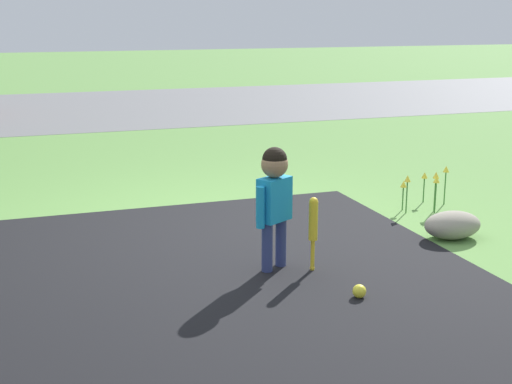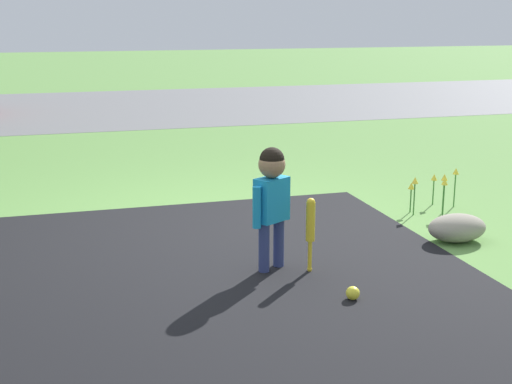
# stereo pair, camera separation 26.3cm
# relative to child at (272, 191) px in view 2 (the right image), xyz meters

# --- Properties ---
(ground_plane) EXTENTS (60.00, 60.00, 0.00)m
(ground_plane) POSITION_rel_child_xyz_m (-0.08, 0.95, -0.58)
(ground_plane) COLOR #5B8C42
(driveway_strip) EXTENTS (3.65, 7.00, 0.01)m
(driveway_strip) POSITION_rel_child_xyz_m (-0.40, -1.55, -0.58)
(driveway_strip) COLOR black
(driveway_strip) RESTS_ON ground
(street_strip) EXTENTS (40.00, 6.00, 0.01)m
(street_strip) POSITION_rel_child_xyz_m (-0.08, 9.56, -0.58)
(street_strip) COLOR slate
(street_strip) RESTS_ON ground
(child) EXTENTS (0.32, 0.24, 0.90)m
(child) POSITION_rel_child_xyz_m (0.00, 0.00, 0.00)
(child) COLOR navy
(child) RESTS_ON ground
(baseball_bat) EXTENTS (0.06, 0.06, 0.54)m
(baseball_bat) POSITION_rel_child_xyz_m (0.25, -0.12, -0.23)
(baseball_bat) COLOR yellow
(baseball_bat) RESTS_ON ground
(sports_ball) EXTENTS (0.09, 0.09, 0.09)m
(sports_ball) POSITION_rel_child_xyz_m (0.34, -0.69, -0.54)
(sports_ball) COLOR yellow
(sports_ball) RESTS_ON ground
(flower_bed) EXTENTS (0.57, 0.43, 0.38)m
(flower_bed) POSITION_rel_child_xyz_m (1.91, 1.06, -0.30)
(flower_bed) COLOR #38702D
(flower_bed) RESTS_ON ground
(edging_rock) EXTENTS (0.49, 0.34, 0.23)m
(edging_rock) POSITION_rel_child_xyz_m (1.64, 0.20, -0.47)
(edging_rock) COLOR gray
(edging_rock) RESTS_ON ground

